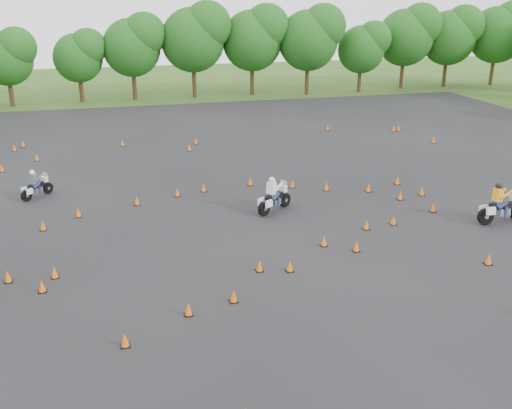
% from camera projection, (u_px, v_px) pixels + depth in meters
% --- Properties ---
extents(ground, '(140.00, 140.00, 0.00)m').
position_uv_depth(ground, '(281.00, 265.00, 23.26)').
color(ground, '#2D5119').
rests_on(ground, ground).
extents(asphalt_pad, '(62.00, 62.00, 0.00)m').
position_uv_depth(asphalt_pad, '(246.00, 213.00, 28.70)').
color(asphalt_pad, black).
rests_on(asphalt_pad, ground).
extents(treeline, '(87.07, 32.31, 10.24)m').
position_uv_depth(treeline, '(221.00, 58.00, 54.28)').
color(treeline, '#1B4D16').
rests_on(treeline, ground).
extents(traffic_cones, '(36.67, 33.25, 0.45)m').
position_uv_depth(traffic_cones, '(239.00, 212.00, 28.28)').
color(traffic_cones, '#E05D09').
rests_on(traffic_cones, asphalt_pad).
extents(rider_grey, '(1.88, 1.90, 1.58)m').
position_uv_depth(rider_grey, '(36.00, 183.00, 30.72)').
color(rider_grey, '#484C51').
rests_on(rider_grey, ground).
extents(rider_yellow, '(2.57, 0.79, 1.99)m').
position_uv_depth(rider_yellow, '(505.00, 204.00, 27.16)').
color(rider_yellow, orange).
rests_on(rider_yellow, ground).
extents(rider_white, '(2.39, 1.97, 1.85)m').
position_uv_depth(rider_white, '(275.00, 194.00, 28.71)').
color(rider_white, silver).
rests_on(rider_white, ground).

